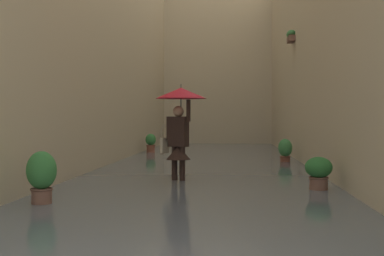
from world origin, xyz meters
name	(u,v)px	position (x,y,z in m)	size (l,w,h in m)	color
ground_plane	(206,170)	(0.00, -12.10, 0.00)	(60.48, 60.48, 0.00)	#605B56
flood_water	(206,168)	(0.00, -12.10, 0.07)	(6.09, 30.19, 0.14)	slate
building_facade_far	(218,53)	(0.00, -25.09, 4.66)	(8.89, 1.80, 9.32)	beige
person_wading	(180,115)	(0.38, -8.62, 1.46)	(1.03, 1.03, 2.09)	#4C4233
potted_plant_mid_right	(151,144)	(2.28, -17.35, 0.45)	(0.38, 0.38, 0.81)	brown
potted_plant_near_left	(285,151)	(-2.23, -13.44, 0.45)	(0.40, 0.40, 0.80)	brown
potted_plant_near_right	(42,177)	(2.13, -5.52, 0.53)	(0.44, 0.44, 0.91)	brown
potted_plant_far_left	(319,173)	(-2.21, -7.38, 0.43)	(0.48, 0.48, 0.72)	brown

